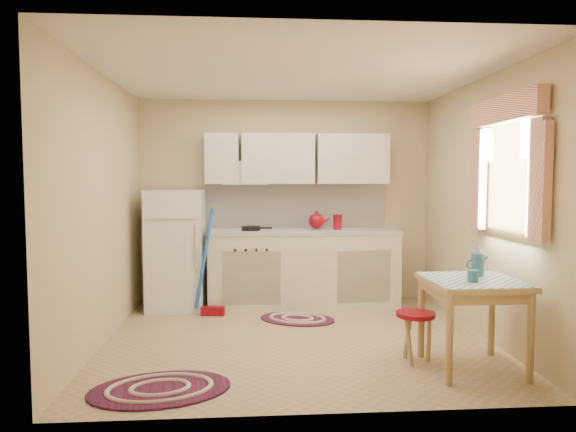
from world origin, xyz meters
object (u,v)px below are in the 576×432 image
at_px(base_cabinets, 303,269).
at_px(table, 472,325).
at_px(fridge, 176,250).
at_px(stool, 415,337).

bearing_deg(base_cabinets, table, -62.65).
bearing_deg(fridge, base_cabinets, 1.90).
bearing_deg(base_cabinets, stool, -69.96).
relative_size(fridge, base_cabinets, 0.62).
distance_m(table, stool, 0.47).
relative_size(table, stool, 1.71).
relative_size(base_cabinets, table, 3.12).
relative_size(base_cabinets, stool, 5.36).
bearing_deg(stool, fridge, 138.84).
bearing_deg(table, fridge, 140.93).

